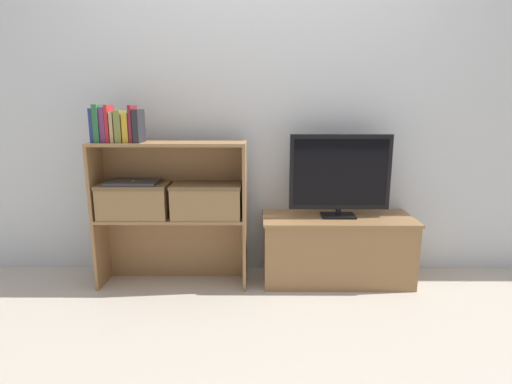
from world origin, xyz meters
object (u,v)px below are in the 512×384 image
object	(u,v)px
book_plum	(105,125)
storage_basket_left	(134,199)
tv_stand	(336,248)
tv	(340,174)
book_olive	(121,126)
book_mustard	(128,128)
book_maroon	(133,124)
laptop	(133,182)
storage_basket_right	(207,199)
book_crimson	(110,124)
book_tan	(115,127)
book_navy	(95,125)
book_forest	(100,124)
book_charcoal	(139,126)

from	to	relation	value
book_plum	storage_basket_left	xyz separation A→B (m)	(0.15, 0.01, -0.47)
tv_stand	tv	bearing A→B (deg)	-90.00
book_olive	book_mustard	size ratio (longest dim) A/B	1.10
storage_basket_left	book_maroon	bearing A→B (deg)	-24.18
storage_basket_left	laptop	distance (m)	0.11
laptop	storage_basket_right	bearing A→B (deg)	0.00
book_crimson	book_tan	xyz separation A→B (m)	(0.03, 0.00, -0.02)
book_olive	laptop	size ratio (longest dim) A/B	0.61
tv	book_plum	world-z (taller)	book_plum
tv_stand	book_crimson	bearing A→B (deg)	-176.55
tv	book_navy	world-z (taller)	book_navy
book_forest	book_maroon	bearing A→B (deg)	0.00
tv	book_maroon	size ratio (longest dim) A/B	2.91
storage_basket_left	laptop	size ratio (longest dim) A/B	1.39
book_forest	laptop	distance (m)	0.41
book_navy	book_plum	bearing A→B (deg)	0.00
storage_basket_left	storage_basket_right	size ratio (longest dim) A/B	1.00
book_forest	book_charcoal	xyz separation A→B (m)	(0.24, 0.00, -0.01)
storage_basket_left	tv_stand	bearing A→B (deg)	3.24
book_forest	book_olive	bearing A→B (deg)	0.00
book_tan	book_charcoal	bearing A→B (deg)	0.00
book_tan	book_crimson	bearing A→B (deg)	180.00
storage_basket_right	book_charcoal	bearing A→B (deg)	-178.30
laptop	book_olive	bearing A→B (deg)	-166.77
storage_basket_right	book_tan	bearing A→B (deg)	-178.76
book_charcoal	storage_basket_right	world-z (taller)	book_charcoal
book_plum	storage_basket_left	bearing A→B (deg)	4.73
tv	storage_basket_right	distance (m)	0.88
tv_stand	book_plum	world-z (taller)	book_plum
book_forest	laptop	bearing A→B (deg)	3.82
book_olive	laptop	bearing A→B (deg)	13.23
tv	book_maroon	world-z (taller)	book_maroon
book_navy	book_maroon	xyz separation A→B (m)	(0.24, -0.00, 0.01)
book_olive	storage_basket_right	xyz separation A→B (m)	(0.52, 0.01, -0.46)
tv_stand	laptop	distance (m)	1.41
book_plum	storage_basket_right	world-z (taller)	book_plum
book_plum	storage_basket_right	size ratio (longest dim) A/B	0.48
tv	laptop	distance (m)	1.33
book_olive	book_charcoal	bearing A→B (deg)	0.00
book_plum	book_maroon	xyz separation A→B (m)	(0.17, -0.00, 0.01)
book_forest	book_charcoal	world-z (taller)	book_forest
storage_basket_right	book_plum	bearing A→B (deg)	-178.87
book_plum	book_olive	bearing A→B (deg)	-0.00
book_forest	book_mustard	bearing A→B (deg)	0.00
book_forest	book_olive	size ratio (longest dim) A/B	1.18
book_navy	book_crimson	world-z (taller)	book_crimson
tv_stand	book_forest	xyz separation A→B (m)	(-1.51, -0.09, 0.84)
book_olive	laptop	distance (m)	0.36
book_tan	book_maroon	world-z (taller)	book_maroon
storage_basket_right	book_olive	bearing A→B (deg)	-178.67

